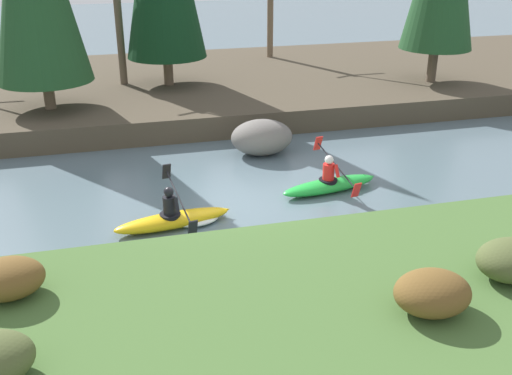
# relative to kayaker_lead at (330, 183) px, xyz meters

# --- Properties ---
(ground_plane) EXTENTS (90.00, 90.00, 0.00)m
(ground_plane) POSITION_rel_kayaker_lead_xyz_m (-2.65, -0.17, -0.22)
(ground_plane) COLOR slate
(riverbank_near) EXTENTS (44.00, 6.53, 0.64)m
(riverbank_near) POSITION_rel_kayaker_lead_xyz_m (-2.65, -5.87, 0.10)
(riverbank_near) COLOR #476B33
(riverbank_near) RESTS_ON ground
(riverbank_far) EXTENTS (44.00, 11.42, 0.79)m
(riverbank_far) POSITION_rel_kayaker_lead_xyz_m (-2.65, 10.42, 0.17)
(riverbank_far) COLOR #4C4233
(riverbank_far) RESTS_ON ground
(bare_tree_mid_upstream) EXTENTS (3.04, 3.00, 5.46)m
(bare_tree_mid_upstream) POSITION_rel_kayaker_lead_xyz_m (-4.60, 10.03, 3.15)
(bare_tree_mid_upstream) COLOR brown
(bare_tree_mid_upstream) RESTS_ON riverbank_far
(shrub_clump_second) EXTENTS (1.21, 1.01, 0.66)m
(shrub_clump_second) POSITION_rel_kayaker_lead_xyz_m (-7.34, -4.03, 0.75)
(shrub_clump_second) COLOR brown
(shrub_clump_second) RESTS_ON riverbank_near
(shrub_clump_third) EXTENTS (1.27, 1.05, 0.69)m
(shrub_clump_third) POSITION_rel_kayaker_lead_xyz_m (-0.74, -6.24, 0.76)
(shrub_clump_third) COLOR brown
(shrub_clump_third) RESTS_ON riverbank_near
(kayaker_lead) EXTENTS (2.79, 2.06, 1.20)m
(kayaker_lead) POSITION_rel_kayaker_lead_xyz_m (0.00, 0.00, 0.00)
(kayaker_lead) COLOR green
(kayaker_lead) RESTS_ON ground
(kayaker_middle) EXTENTS (2.80, 2.07, 1.20)m
(kayaker_middle) POSITION_rel_kayaker_lead_xyz_m (-4.12, -0.97, -0.02)
(kayaker_middle) COLOR yellow
(kayaker_middle) RESTS_ON ground
(boulder_midstream) EXTENTS (1.87, 1.46, 1.06)m
(boulder_midstream) POSITION_rel_kayaker_lead_xyz_m (-0.98, 3.18, 0.31)
(boulder_midstream) COLOR slate
(boulder_midstream) RESTS_ON ground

